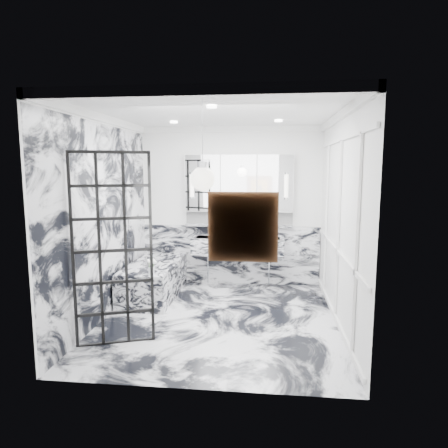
# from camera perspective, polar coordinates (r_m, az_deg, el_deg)

# --- Properties ---
(floor) EXTENTS (3.60, 3.60, 0.00)m
(floor) POSITION_cam_1_polar(r_m,az_deg,el_deg) (5.72, -0.80, -13.38)
(floor) COLOR silver
(floor) RESTS_ON ground
(ceiling) EXTENTS (3.60, 3.60, 0.00)m
(ceiling) POSITION_cam_1_polar(r_m,az_deg,el_deg) (5.37, -0.86, 15.67)
(ceiling) COLOR white
(ceiling) RESTS_ON wall_back
(wall_back) EXTENTS (3.60, 0.00, 3.60)m
(wall_back) POSITION_cam_1_polar(r_m,az_deg,el_deg) (7.14, 0.96, 2.52)
(wall_back) COLOR white
(wall_back) RESTS_ON floor
(wall_front) EXTENTS (3.60, 0.00, 3.60)m
(wall_front) POSITION_cam_1_polar(r_m,az_deg,el_deg) (3.61, -4.36, -2.96)
(wall_front) COLOR white
(wall_front) RESTS_ON floor
(wall_left) EXTENTS (0.00, 3.60, 3.60)m
(wall_left) POSITION_cam_1_polar(r_m,az_deg,el_deg) (5.78, -16.76, 0.88)
(wall_left) COLOR white
(wall_left) RESTS_ON floor
(wall_right) EXTENTS (0.00, 3.60, 3.60)m
(wall_right) POSITION_cam_1_polar(r_m,az_deg,el_deg) (5.41, 16.25, 0.42)
(wall_right) COLOR white
(wall_right) RESTS_ON floor
(marble_clad_back) EXTENTS (3.18, 0.05, 1.05)m
(marble_clad_back) POSITION_cam_1_polar(r_m,az_deg,el_deg) (7.26, 0.92, -4.39)
(marble_clad_back) COLOR silver
(marble_clad_back) RESTS_ON floor
(marble_clad_left) EXTENTS (0.02, 3.56, 2.68)m
(marble_clad_left) POSITION_cam_1_polar(r_m,az_deg,el_deg) (5.78, -16.60, 0.28)
(marble_clad_left) COLOR silver
(marble_clad_left) RESTS_ON floor
(panel_molding) EXTENTS (0.03, 3.40, 2.30)m
(panel_molding) POSITION_cam_1_polar(r_m,az_deg,el_deg) (5.42, 16.00, -0.63)
(panel_molding) COLOR white
(panel_molding) RESTS_ON floor
(soap_bottle_a) EXTENTS (0.10, 0.10, 0.23)m
(soap_bottle_a) POSITION_cam_1_polar(r_m,az_deg,el_deg) (7.05, 6.19, 0.82)
(soap_bottle_a) COLOR #8C5919
(soap_bottle_a) RESTS_ON ledge
(soap_bottle_b) EXTENTS (0.09, 0.09, 0.19)m
(soap_bottle_b) POSITION_cam_1_polar(r_m,az_deg,el_deg) (7.05, 6.70, 0.64)
(soap_bottle_b) COLOR #4C4C51
(soap_bottle_b) RESTS_ON ledge
(soap_bottle_c) EXTENTS (0.16, 0.16, 0.17)m
(soap_bottle_c) POSITION_cam_1_polar(r_m,az_deg,el_deg) (7.05, 6.92, 0.54)
(soap_bottle_c) COLOR silver
(soap_bottle_c) RESTS_ON ledge
(face_pot) EXTENTS (0.14, 0.14, 0.14)m
(face_pot) POSITION_cam_1_polar(r_m,az_deg,el_deg) (7.09, 0.28, 0.57)
(face_pot) COLOR white
(face_pot) RESTS_ON ledge
(amber_bottle) EXTENTS (0.04, 0.04, 0.10)m
(amber_bottle) POSITION_cam_1_polar(r_m,az_deg,el_deg) (7.06, 3.92, 0.31)
(amber_bottle) COLOR #8C5919
(amber_bottle) RESTS_ON ledge
(flower_vase) EXTENTS (0.08, 0.08, 0.12)m
(flower_vase) POSITION_cam_1_polar(r_m,az_deg,el_deg) (5.86, -10.32, -6.69)
(flower_vase) COLOR silver
(flower_vase) RESTS_ON bathtub
(crittall_door) EXTENTS (0.84, 0.33, 2.26)m
(crittall_door) POSITION_cam_1_polar(r_m,az_deg,el_deg) (4.82, -15.60, -3.69)
(crittall_door) COLOR black
(crittall_door) RESTS_ON floor
(artwork) EXTENTS (0.53, 0.05, 0.53)m
(artwork) POSITION_cam_1_polar(r_m,az_deg,el_deg) (3.57, 2.71, -0.41)
(artwork) COLOR gold
(artwork) RESTS_ON wall_front
(pendant_light) EXTENTS (0.24, 0.24, 0.24)m
(pendant_light) POSITION_cam_1_polar(r_m,az_deg,el_deg) (3.98, -3.06, 6.45)
(pendant_light) COLOR white
(pendant_light) RESTS_ON ceiling
(trough_sink) EXTENTS (1.60, 0.45, 0.30)m
(trough_sink) POSITION_cam_1_polar(r_m,az_deg,el_deg) (6.99, 1.98, -3.16)
(trough_sink) COLOR silver
(trough_sink) RESTS_ON wall_back
(ledge) EXTENTS (1.90, 0.14, 0.04)m
(ledge) POSITION_cam_1_polar(r_m,az_deg,el_deg) (7.09, 2.10, -0.21)
(ledge) COLOR silver
(ledge) RESTS_ON wall_back
(subway_tile) EXTENTS (1.90, 0.03, 0.23)m
(subway_tile) POSITION_cam_1_polar(r_m,az_deg,el_deg) (7.13, 2.14, 0.93)
(subway_tile) COLOR white
(subway_tile) RESTS_ON wall_back
(mirror_cabinet) EXTENTS (1.90, 0.16, 1.00)m
(mirror_cabinet) POSITION_cam_1_polar(r_m,az_deg,el_deg) (7.03, 2.13, 5.86)
(mirror_cabinet) COLOR white
(mirror_cabinet) RESTS_ON wall_back
(sconce_left) EXTENTS (0.07, 0.07, 0.40)m
(sconce_left) POSITION_cam_1_polar(r_m,az_deg,el_deg) (7.04, -4.63, 5.52)
(sconce_left) COLOR white
(sconce_left) RESTS_ON mirror_cabinet
(sconce_right) EXTENTS (0.07, 0.07, 0.40)m
(sconce_right) POSITION_cam_1_polar(r_m,az_deg,el_deg) (6.92, 8.89, 5.40)
(sconce_right) COLOR white
(sconce_right) RESTS_ON mirror_cabinet
(bathtub) EXTENTS (0.75, 1.65, 0.55)m
(bathtub) POSITION_cam_1_polar(r_m,az_deg,el_deg) (6.69, -9.97, -7.80)
(bathtub) COLOR silver
(bathtub) RESTS_ON floor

